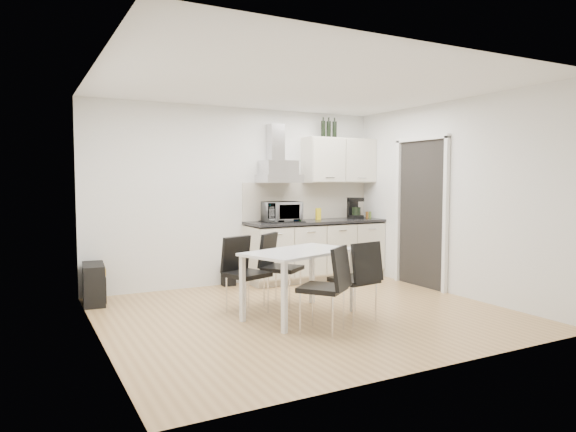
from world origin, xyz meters
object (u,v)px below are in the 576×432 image
kitchenette (317,226)px  dining_table (300,259)px  chair_near_right (354,281)px  floor_speaker (228,275)px  chair_near_left (322,289)px  guitar_amp (94,284)px  chair_far_right (282,269)px  chair_far_left (247,275)px

kitchenette → dining_table: bearing=-125.9°
chair_near_right → floor_speaker: (-0.53, 2.40, -0.29)m
chair_near_left → guitar_amp: (-1.88, 2.35, -0.19)m
chair_far_right → guitar_amp: bearing=-67.0°
chair_far_left → chair_far_right: same height
chair_near_left → guitar_amp: bearing=90.7°
guitar_amp → dining_table: bearing=-35.7°
kitchenette → floor_speaker: size_ratio=8.24×
chair_far_left → floor_speaker: size_ratio=2.88×
guitar_amp → chair_near_left: bearing=-46.1°
guitar_amp → chair_far_right: bearing=-23.5°
guitar_amp → floor_speaker: guitar_amp is taller
chair_near_left → guitar_amp: 3.02m
chair_far_left → dining_table: bearing=119.3°
chair_far_left → guitar_amp: size_ratio=1.42×
kitchenette → chair_near_left: size_ratio=2.86×
dining_table → chair_near_left: bearing=-117.7°
chair_near_left → chair_near_right: 0.58m
chair_near_left → guitar_amp: chair_near_left is taller
chair_near_left → chair_far_right: bearing=43.8°
chair_far_right → guitar_amp: 2.36m
chair_near_left → floor_speaker: chair_near_left is taller
chair_far_left → chair_near_left: 1.12m
chair_near_right → guitar_amp: bearing=129.9°
kitchenette → guitar_amp: (-3.29, -0.10, -0.58)m
floor_speaker → chair_far_left: bearing=-99.7°
kitchenette → chair_far_left: size_ratio=2.86×
kitchenette → chair_near_right: (-0.87, -2.23, -0.39)m
chair_far_right → guitar_amp: size_ratio=1.42×
dining_table → chair_far_left: bearing=118.6°
chair_far_right → chair_near_right: (0.36, -1.01, 0.00)m
chair_near_left → chair_near_right: same height
chair_far_right → chair_near_right: bearing=71.3°
chair_near_left → kitchenette: bearing=22.2°
chair_near_right → floor_speaker: size_ratio=2.88×
kitchenette → chair_far_right: (-1.23, -1.22, -0.39)m
dining_table → chair_near_left: chair_near_left is taller
dining_table → chair_far_right: (0.08, 0.59, -0.22)m
chair_near_left → floor_speaker: size_ratio=2.88×
chair_far_right → chair_near_left: (-0.18, -1.22, 0.00)m
chair_far_left → chair_far_right: (0.54, 0.17, 0.00)m
kitchenette → chair_far_left: 2.29m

